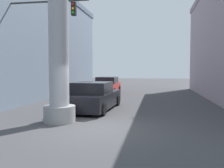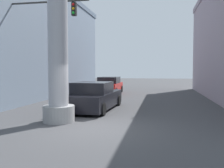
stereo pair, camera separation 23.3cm
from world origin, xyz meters
name	(u,v)px [view 1 (the left image)]	position (x,y,z in m)	size (l,w,h in m)	color
ground_plane	(126,99)	(0.00, 10.00, 0.00)	(88.35, 88.35, 0.00)	#424244
street_lamp	(224,37)	(6.57, 8.12, 4.31)	(2.23, 0.28, 7.17)	#59595E
traffic_light_mast	(22,33)	(-5.15, 3.87, 4.29)	(5.67, 0.32, 6.03)	#333333
car_lead	(94,97)	(-1.17, 4.39, 0.70)	(2.35, 5.16, 1.56)	black
car_far	(107,86)	(-2.24, 13.79, 0.74)	(2.01, 4.48, 1.56)	black
palm_tree_far_right	(200,47)	(7.13, 20.31, 4.79)	(2.54, 2.50, 7.84)	brown
palm_tree_mid_left	(34,36)	(-7.23, 9.25, 4.89)	(2.51, 2.54, 8.22)	brown
palm_tree_far_left	(73,45)	(-7.25, 18.74, 5.09)	(2.70, 2.70, 8.32)	brown
pedestrian_mid_right	(218,89)	(6.34, 8.59, 0.97)	(0.47, 0.47, 1.66)	#3F3833
pedestrian_far_left	(70,83)	(-6.04, 14.11, 0.98)	(0.43, 0.43, 1.68)	#1E233F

